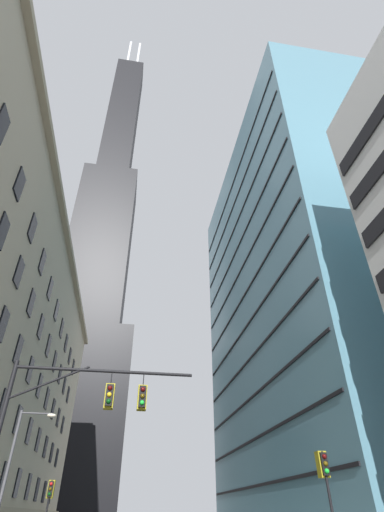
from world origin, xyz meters
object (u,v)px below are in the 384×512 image
Objects in this scene: traffic_signal_mast at (81,413)px; street_lamppost at (16,460)px; traffic_light_near_right at (324,470)px; traffic_light_far_left at (50,492)px.

street_lamppost is at bearing 114.53° from traffic_signal_mast.
traffic_light_far_left is (-13.29, 12.55, -0.37)m from traffic_light_near_right.
street_lamppost is (-4.40, 9.63, -0.79)m from traffic_signal_mast.
street_lamppost reaches higher than traffic_light_near_right.
traffic_signal_mast is 1.13× the size of street_lamppost.
traffic_light_far_left is 0.49× the size of street_lamppost.
traffic_light_near_right is 18.28m from traffic_light_far_left.
traffic_signal_mast is 10.62m from street_lamppost.
traffic_signal_mast reaches higher than traffic_light_far_left.
street_lamppost is (-1.83, -3.39, 1.50)m from traffic_light_far_left.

